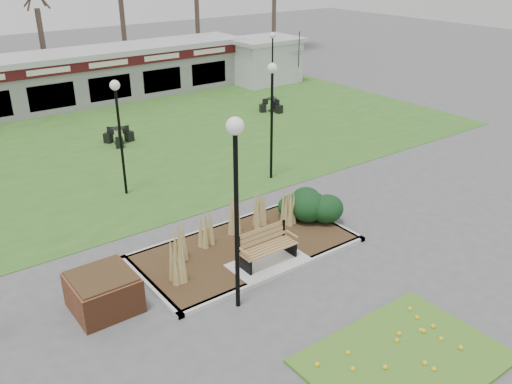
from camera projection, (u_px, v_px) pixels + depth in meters
ground at (271, 268)px, 14.96m from camera, size 100.00×100.00×0.00m
lawn at (103, 149)px, 23.73m from camera, size 34.00×16.00×0.02m
flower_bed at (404, 358)px, 11.57m from camera, size 4.20×3.00×0.16m
planting_bed at (277, 225)px, 16.49m from camera, size 6.75×3.40×1.27m
park_bench at (266, 246)px, 14.90m from camera, size 1.70×0.66×0.93m
brick_planter at (103, 292)px, 13.11m from camera, size 1.50×1.50×0.95m
food_pavilion at (42, 82)px, 28.94m from camera, size 24.60×3.40×2.90m
service_hut at (264, 60)px, 34.85m from camera, size 4.40×3.40×2.83m
lamp_post_near_left at (236, 174)px, 11.94m from camera, size 0.40×0.40×4.83m
lamp_post_near_right at (272, 96)px, 19.45m from camera, size 0.36×0.36×4.38m
lamp_post_mid_right at (118, 113)px, 18.22m from camera, size 0.34×0.34×4.11m
lamp_post_far_right at (273, 52)px, 30.04m from camera, size 0.32×0.32×3.82m
bistro_set_a at (119, 138)px, 24.24m from camera, size 1.28×1.36×0.73m
bistro_set_d at (272, 107)px, 29.03m from camera, size 1.30×1.24×0.70m
patio_umbrella at (298, 63)px, 34.17m from camera, size 2.06×2.09×2.23m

